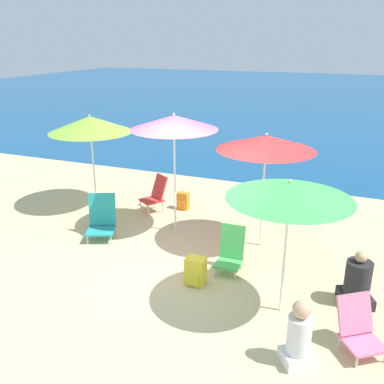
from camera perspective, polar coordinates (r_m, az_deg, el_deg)
name	(u,v)px	position (r m, az deg, el deg)	size (l,w,h in m)	color
ground_plane	(177,272)	(7.16, -2.01, -10.66)	(60.00, 60.00, 0.00)	#D1BA89
sea_water	(326,96)	(30.85, 17.41, 12.18)	(60.00, 40.00, 0.01)	navy
beach_umbrella_green	(290,191)	(5.59, 12.91, 0.16)	(1.66, 1.66, 1.95)	white
beach_umbrella_lime	(90,124)	(9.53, -13.43, 8.76)	(1.79, 1.79, 2.11)	white
beach_umbrella_red	(266,143)	(7.47, 9.85, 6.48)	(1.72, 1.72, 2.11)	white
beach_umbrella_pink	(174,122)	(7.93, -2.41, 9.24)	(1.64, 1.64, 2.35)	white
beach_chair_red	(156,193)	(9.43, -4.87, -0.17)	(0.63, 0.67, 0.80)	silver
beach_chair_green	(231,251)	(7.11, 5.18, -7.85)	(0.41, 0.51, 0.76)	silver
beach_chair_teal	(102,219)	(8.38, -11.96, -3.49)	(0.69, 0.71, 0.84)	silver
beach_chair_pink	(358,328)	(5.82, 21.31, -16.49)	(0.68, 0.70, 0.68)	silver
person_seated_near	(357,283)	(6.68, 21.17, -11.25)	(0.57, 0.60, 0.84)	#262628
person_seated_far	(299,337)	(5.38, 14.06, -18.27)	(0.48, 0.47, 0.85)	silver
backpack_orange	(183,201)	(9.59, -1.21, -1.20)	(0.25, 0.20, 0.39)	orange
backpack_yellow	(195,271)	(6.76, 0.47, -10.50)	(0.30, 0.27, 0.44)	yellow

